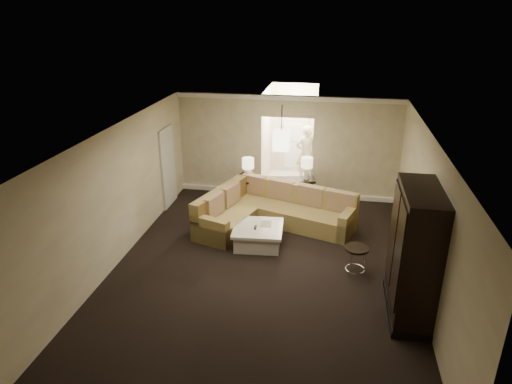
% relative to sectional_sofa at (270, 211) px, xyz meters
% --- Properties ---
extents(ground, '(8.00, 8.00, 0.00)m').
position_rel_sectional_sofa_xyz_m(ground, '(0.16, -2.00, -0.38)').
color(ground, black).
rests_on(ground, ground).
extents(wall_back, '(6.00, 0.04, 2.80)m').
position_rel_sectional_sofa_xyz_m(wall_back, '(0.16, 2.00, 1.02)').
color(wall_back, beige).
rests_on(wall_back, ground).
extents(wall_front, '(6.00, 0.04, 2.80)m').
position_rel_sectional_sofa_xyz_m(wall_front, '(0.16, -6.00, 1.02)').
color(wall_front, beige).
rests_on(wall_front, ground).
extents(wall_left, '(0.04, 8.00, 2.80)m').
position_rel_sectional_sofa_xyz_m(wall_left, '(-2.84, -2.00, 1.02)').
color(wall_left, beige).
rests_on(wall_left, ground).
extents(wall_right, '(0.04, 8.00, 2.80)m').
position_rel_sectional_sofa_xyz_m(wall_right, '(3.16, -2.00, 1.02)').
color(wall_right, beige).
rests_on(wall_right, ground).
extents(ceiling, '(6.00, 8.00, 0.02)m').
position_rel_sectional_sofa_xyz_m(ceiling, '(0.16, -2.00, 2.42)').
color(ceiling, silver).
rests_on(ceiling, wall_back).
extents(crown_molding, '(6.00, 0.10, 0.12)m').
position_rel_sectional_sofa_xyz_m(crown_molding, '(0.16, 1.95, 2.35)').
color(crown_molding, white).
rests_on(crown_molding, wall_back).
extents(baseboard, '(6.00, 0.10, 0.12)m').
position_rel_sectional_sofa_xyz_m(baseboard, '(0.16, 1.95, -0.32)').
color(baseboard, white).
rests_on(baseboard, ground).
extents(side_door, '(0.05, 0.90, 2.10)m').
position_rel_sectional_sofa_xyz_m(side_door, '(-2.81, 0.80, 0.67)').
color(side_door, silver).
rests_on(side_door, ground).
extents(foyer, '(1.44, 2.02, 2.80)m').
position_rel_sectional_sofa_xyz_m(foyer, '(0.16, 3.34, 0.93)').
color(foyer, silver).
rests_on(foyer, ground).
extents(sectional_sofa, '(3.74, 2.68, 0.94)m').
position_rel_sectional_sofa_xyz_m(sectional_sofa, '(0.00, 0.00, 0.00)').
color(sectional_sofa, brown).
rests_on(sectional_sofa, ground).
extents(coffee_table, '(1.16, 1.16, 0.45)m').
position_rel_sectional_sofa_xyz_m(coffee_table, '(-0.11, -1.00, -0.15)').
color(coffee_table, beige).
rests_on(coffee_table, ground).
extents(console_table, '(2.02, 0.84, 0.76)m').
position_rel_sectional_sofa_xyz_m(console_table, '(0.02, 1.17, 0.08)').
color(console_table, black).
rests_on(console_table, ground).
extents(armoire, '(0.68, 1.60, 2.29)m').
position_rel_sectional_sofa_xyz_m(armoire, '(2.85, -2.91, 0.72)').
color(armoire, black).
rests_on(armoire, ground).
extents(drink_table, '(0.47, 0.47, 0.59)m').
position_rel_sectional_sofa_xyz_m(drink_table, '(1.99, -1.85, 0.05)').
color(drink_table, black).
rests_on(drink_table, ground).
extents(table_lamp_left, '(0.30, 0.30, 0.58)m').
position_rel_sectional_sofa_xyz_m(table_lamp_left, '(-0.72, 1.02, 0.77)').
color(table_lamp_left, white).
rests_on(table_lamp_left, console_table).
extents(table_lamp_right, '(0.30, 0.30, 0.58)m').
position_rel_sectional_sofa_xyz_m(table_lamp_right, '(0.77, 1.32, 0.77)').
color(table_lamp_right, white).
rests_on(table_lamp_right, console_table).
extents(pendant_light, '(0.38, 0.38, 1.09)m').
position_rel_sectional_sofa_xyz_m(pendant_light, '(0.16, 0.70, 1.58)').
color(pendant_light, black).
rests_on(pendant_light, ceiling).
extents(person, '(0.82, 0.69, 1.93)m').
position_rel_sectional_sofa_xyz_m(person, '(0.61, 3.16, 0.59)').
color(person, beige).
rests_on(person, ground).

